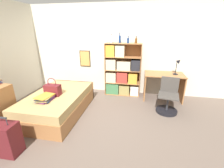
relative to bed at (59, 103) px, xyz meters
name	(u,v)px	position (x,y,z in m)	size (l,w,h in m)	color
ground_plane	(91,116)	(0.78, -0.02, -0.25)	(14.00, 14.00, 0.00)	#66564C
wall_back	(105,50)	(0.78, 1.61, 1.05)	(10.00, 0.09, 2.60)	beige
bed	(59,103)	(0.00, 0.00, 0.00)	(1.14, 1.87, 0.50)	#A36B3D
handbag	(53,90)	(-0.04, -0.10, 0.38)	(0.34, 0.18, 0.40)	maroon
book_stack_on_bed	(45,98)	(-0.05, -0.40, 0.31)	(0.32, 0.40, 0.11)	#7A336B
suitcase	(5,139)	(-0.16, -1.33, 0.03)	(0.41, 0.27, 0.67)	#5B191E
bookcase	(121,72)	(1.31, 1.38, 0.44)	(1.03, 0.35, 1.53)	#A36B3D
bottle_green	(111,40)	(1.01, 1.36, 1.38)	(0.06, 0.06, 0.24)	#B7BCC1
bottle_brown	(120,39)	(1.24, 1.40, 1.39)	(0.06, 0.06, 0.28)	navy
bottle_clear	(128,40)	(1.48, 1.34, 1.36)	(0.06, 0.06, 0.20)	navy
bottle_blue	(136,41)	(1.69, 1.35, 1.36)	(0.07, 0.07, 0.19)	brown
desk	(163,82)	(2.51, 1.24, 0.26)	(1.04, 0.63, 0.75)	#A36B3D
desk_lamp	(178,64)	(2.82, 1.24, 0.79)	(0.19, 0.14, 0.44)	black
desk_chair	(168,102)	(2.55, 0.54, 0.01)	(0.53, 0.53, 0.82)	black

